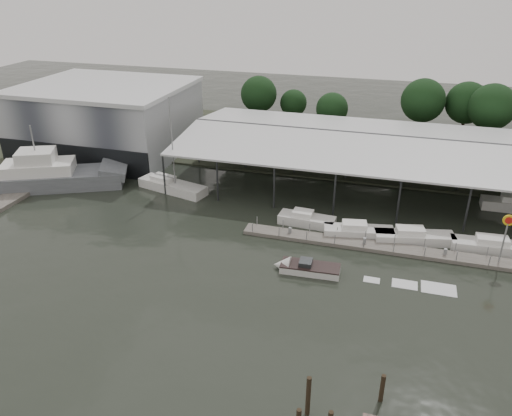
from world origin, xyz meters
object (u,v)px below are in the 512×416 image
(grey_trawler, at_px, (50,176))
(speedboat_underway, at_px, (305,268))
(shell_fuel_sign, at_px, (506,230))
(white_sailboat, at_px, (172,186))

(grey_trawler, bearing_deg, speedboat_underway, -41.85)
(shell_fuel_sign, height_order, white_sailboat, white_sailboat)
(grey_trawler, height_order, white_sailboat, white_sailboat)
(grey_trawler, relative_size, speedboat_underway, 1.15)
(shell_fuel_sign, distance_m, white_sailboat, 39.59)
(shell_fuel_sign, bearing_deg, grey_trawler, 175.42)
(white_sailboat, bearing_deg, speedboat_underway, -20.13)
(speedboat_underway, bearing_deg, grey_trawler, -19.20)
(white_sailboat, bearing_deg, shell_fuel_sign, 3.09)
(white_sailboat, distance_m, speedboat_underway, 25.03)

